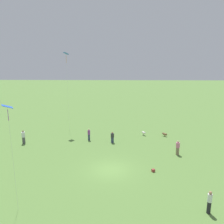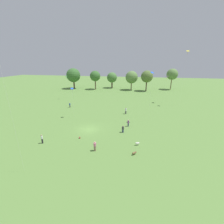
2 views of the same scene
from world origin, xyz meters
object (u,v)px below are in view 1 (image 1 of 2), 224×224
at_px(kite_3, 8,112).
at_px(kite_4, 66,58).
at_px(person_2, 23,137).
at_px(dog_0, 144,133).
at_px(person_4, 209,202).
at_px(person_3, 178,148).
at_px(person_0, 112,137).
at_px(dog_1, 164,134).
at_px(picnic_bag_1, 153,170).
at_px(person_5, 89,135).

distance_m(kite_3, kite_4, 20.49).
bearing_deg(person_2, dog_0, 69.29).
distance_m(person_4, kite_4, 27.13).
distance_m(person_2, person_3, 20.46).
distance_m(person_0, person_4, 16.28).
bearing_deg(person_4, person_3, 171.08).
height_order(person_4, dog_1, person_4).
height_order(person_2, dog_1, person_2).
xyz_separation_m(person_0, kite_4, (5.65, 7.28, 10.81)).
height_order(person_2, kite_3, kite_3).
relative_size(kite_3, picnic_bag_1, 21.40).
xyz_separation_m(person_3, kite_4, (9.53, 15.27, 10.69)).
relative_size(person_4, kite_3, 0.22).
distance_m(person_3, person_4, 10.57).
xyz_separation_m(person_5, kite_3, (-15.32, 3.40, 6.77)).
distance_m(person_2, kite_3, 16.26).
xyz_separation_m(kite_4, picnic_bag_1, (-13.88, -11.69, -11.43)).
relative_size(dog_0, dog_1, 1.05).
relative_size(person_0, kite_3, 0.19).
bearing_deg(person_2, person_4, 21.19).
distance_m(person_5, picnic_bag_1, 12.00).
distance_m(kite_3, picnic_bag_1, 14.83).
bearing_deg(person_5, person_0, -143.28).
height_order(person_0, person_5, person_5).
relative_size(person_5, picnic_bag_1, 4.52).
relative_size(person_3, person_5, 1.04).
height_order(person_3, dog_0, person_3).
height_order(person_4, kite_3, kite_3).
height_order(person_2, person_3, person_2).
relative_size(dog_1, picnic_bag_1, 1.91).
height_order(person_4, picnic_bag_1, person_4).
distance_m(person_0, dog_1, 8.38).
relative_size(person_0, person_5, 0.92).
bearing_deg(dog_0, kite_3, 33.02).
distance_m(person_4, dog_0, 17.96).
distance_m(person_0, picnic_bag_1, 9.35).
relative_size(person_2, person_5, 1.10).
relative_size(person_4, dog_1, 2.48).
bearing_deg(picnic_bag_1, person_2, 65.55).
xyz_separation_m(person_3, dog_1, (6.82, 0.15, -0.53)).
bearing_deg(kite_4, person_3, -118.16).
relative_size(person_4, person_5, 1.05).
distance_m(person_3, picnic_bag_1, 5.69).
distance_m(person_2, person_5, 8.96).
bearing_deg(kite_3, kite_4, 14.79).
xyz_separation_m(person_3, kite_3, (-10.57, 14.77, 6.76)).
distance_m(dog_1, picnic_bag_1, 11.69).
xyz_separation_m(kite_3, dog_1, (17.39, -14.62, -7.29)).
relative_size(person_5, dog_0, 2.25).
bearing_deg(person_0, person_2, 80.11).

